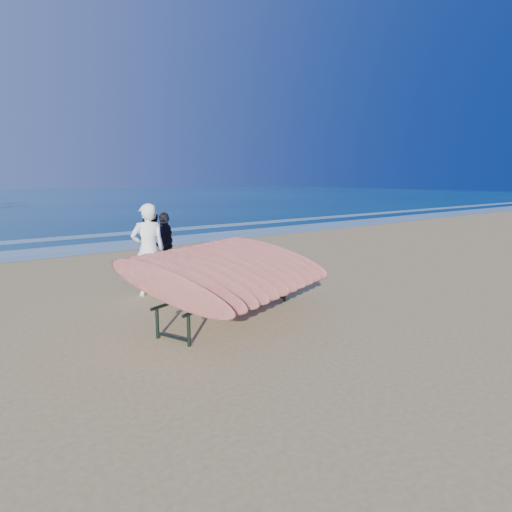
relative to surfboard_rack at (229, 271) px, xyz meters
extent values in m
plane|color=tan|center=(1.06, -0.25, -0.87)|extent=(120.00, 120.00, 0.00)
plane|color=white|center=(1.06, 9.75, -0.86)|extent=(160.00, 160.00, 0.00)
plane|color=white|center=(1.06, 13.25, -0.86)|extent=(160.00, 160.00, 0.00)
cylinder|color=black|center=(-1.29, -0.79, -0.62)|extent=(0.06, 0.06, 0.50)
cylinder|color=black|center=(1.51, 0.17, -0.62)|extent=(0.06, 0.06, 0.50)
cylinder|color=black|center=(-1.51, -0.17, -0.62)|extent=(0.06, 0.06, 0.50)
cylinder|color=black|center=(1.29, 0.79, -0.62)|extent=(0.06, 0.06, 0.50)
cylinder|color=black|center=(0.11, -0.31, -0.37)|extent=(3.04, 1.09, 0.06)
cylinder|color=black|center=(-0.11, 0.31, -0.37)|extent=(3.04, 1.09, 0.06)
cylinder|color=black|center=(-1.40, -0.48, -0.79)|extent=(0.25, 0.63, 0.04)
cylinder|color=black|center=(1.40, 0.48, -0.79)|extent=(0.25, 0.63, 0.04)
ellipsoid|color=maroon|center=(-1.47, -0.50, 0.01)|extent=(0.90, 2.47, 1.01)
ellipsoid|color=maroon|center=(-1.17, -0.40, 0.01)|extent=(0.90, 2.47, 1.01)
ellipsoid|color=maroon|center=(-0.88, -0.30, 0.01)|extent=(0.90, 2.47, 1.01)
ellipsoid|color=maroon|center=(-0.59, -0.20, 0.01)|extent=(0.90, 2.47, 1.01)
ellipsoid|color=maroon|center=(-0.29, -0.10, 0.01)|extent=(0.90, 2.47, 1.01)
ellipsoid|color=maroon|center=(0.00, 0.00, 0.01)|extent=(0.90, 2.47, 1.01)
ellipsoid|color=maroon|center=(0.29, 0.10, 0.01)|extent=(0.90, 2.47, 1.01)
ellipsoid|color=maroon|center=(0.59, 0.20, 0.01)|extent=(0.90, 2.47, 1.01)
ellipsoid|color=maroon|center=(0.88, 0.30, 0.01)|extent=(0.90, 2.47, 1.01)
ellipsoid|color=maroon|center=(1.17, 0.40, 0.01)|extent=(0.90, 2.47, 1.01)
ellipsoid|color=maroon|center=(1.47, 0.50, 0.01)|extent=(0.90, 2.47, 1.01)
imported|color=white|center=(-0.40, 2.41, 0.12)|extent=(0.81, 0.63, 1.98)
imported|color=black|center=(0.02, 3.07, 0.00)|extent=(1.06, 0.98, 1.74)
imported|color=black|center=(0.85, 4.08, -0.05)|extent=(0.97, 0.95, 1.63)
camera|label=1|loc=(-4.57, -6.54, 1.65)|focal=32.00mm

